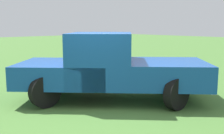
# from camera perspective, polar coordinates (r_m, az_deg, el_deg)

# --- Properties ---
(ground_plane) EXTENTS (80.00, 80.00, 0.00)m
(ground_plane) POSITION_cam_1_polar(r_m,az_deg,el_deg) (6.86, -3.14, -8.36)
(ground_plane) COLOR #477533
(pickup_truck) EXTENTS (4.94, 4.99, 1.83)m
(pickup_truck) POSITION_cam_1_polar(r_m,az_deg,el_deg) (7.32, -1.02, 0.41)
(pickup_truck) COLOR black
(pickup_truck) RESTS_ON ground_plane
(person_bystander) EXTENTS (0.37, 0.37, 1.63)m
(person_bystander) POSITION_cam_1_polar(r_m,az_deg,el_deg) (13.00, -8.32, 3.88)
(person_bystander) COLOR black
(person_bystander) RESTS_ON ground_plane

